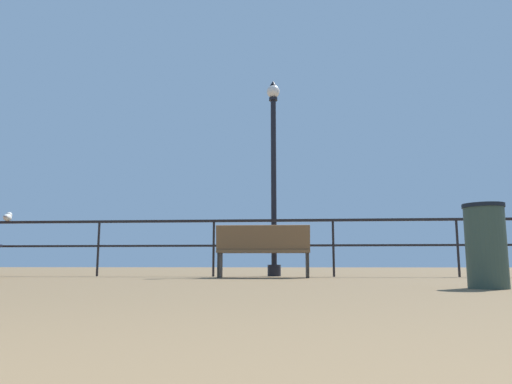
% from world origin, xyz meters
% --- Properties ---
extents(pier_railing, '(20.47, 0.05, 1.08)m').
position_xyz_m(pier_railing, '(0.00, 9.48, 0.80)').
color(pier_railing, black).
rests_on(pier_railing, ground_plane).
extents(bench_near_left, '(1.61, 0.67, 0.90)m').
position_xyz_m(bench_near_left, '(-0.14, 8.67, 0.50)').
color(bench_near_left, brown).
rests_on(bench_near_left, ground_plane).
extents(lamppost_center, '(0.27, 0.27, 3.97)m').
position_xyz_m(lamppost_center, '(0.01, 9.78, 2.09)').
color(lamppost_center, black).
rests_on(lamppost_center, ground_plane).
extents(seagull_on_rail, '(0.23, 0.40, 0.19)m').
position_xyz_m(seagull_on_rail, '(-5.31, 9.50, 1.17)').
color(seagull_on_rail, silver).
rests_on(seagull_on_rail, pier_railing).
extents(trash_bin, '(0.40, 0.40, 0.84)m').
position_xyz_m(trash_bin, '(2.30, 5.37, 0.42)').
color(trash_bin, '#314337').
rests_on(trash_bin, ground_plane).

